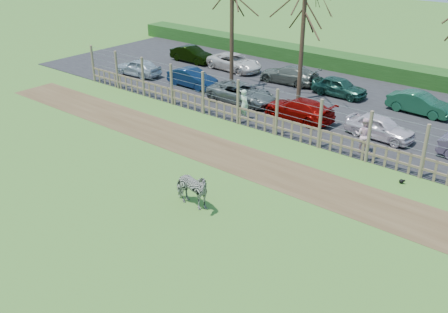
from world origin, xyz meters
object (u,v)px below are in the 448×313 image
Objects in this scene: car_1 at (192,78)px; car_4 at (380,127)px; zebra at (191,189)px; car_2 at (241,93)px; car_7 at (192,54)px; crow at (402,181)px; car_0 at (138,67)px; car_11 at (420,103)px; visitor_b at (364,135)px; car_8 at (234,62)px; car_9 at (289,75)px; tree_mid at (304,20)px; car_10 at (339,87)px; tree_left at (232,1)px; visitor_a at (244,104)px; car_3 at (299,109)px.

car_1 is 13.17m from car_4.
car_2 is (-5.81, 10.83, -0.13)m from zebra.
crow is at bearing -113.68° from car_7.
car_11 is at bearing 99.78° from car_0.
visitor_b is 0.47× the size of car_7.
car_8 is (-16.23, 9.20, 0.54)m from crow.
car_7 is at bearing 77.48° from car_4.
car_9 is at bearing 63.12° from car_4.
tree_mid reaches higher than car_8.
car_4 and car_10 have the same top height.
car_0 is at bearing 93.98° from car_4.
car_1 is at bearing -151.96° from tree_left.
tree_mid reaches higher than visitor_b.
car_2 and car_9 have the same top height.
visitor_a is at bearing -97.14° from tree_mid.
car_3 is 1.14× the size of car_11.
car_7 is at bearing 156.15° from crow.
car_4 is at bearing -91.87° from car_2.
car_2 is at bearing -25.11° from visitor_b.
car_2 is at bearing -131.41° from tree_mid.
car_0 is 0.82× the size of car_8.
car_4 is at bearing 98.77° from car_3.
zebra is 0.44× the size of car_3.
visitor_b reaches higher than car_4.
car_7 is at bearing -19.30° from visitor_a.
zebra is at bearing -57.70° from tree_left.
crow is (13.59, -5.50, -5.51)m from tree_left.
tree_mid reaches higher than crow.
crow is 0.07× the size of car_11.
car_0 is at bearing 4.45° from visitor_a.
car_2 and car_8 have the same top height.
visitor_a is at bearing 9.08° from car_9.
visitor_a is 10.15m from car_11.
car_3 is 1.14× the size of car_7.
car_9 is at bearing 86.60° from car_10.
zebra reaches higher than car_4.
car_1 is (-2.33, -1.24, -4.98)m from tree_left.
car_9 and car_11 have the same top height.
car_11 is (0.25, 6.94, -0.26)m from visitor_b.
tree_mid is at bearing -81.95° from visitor_a.
car_3 is 14.02m from car_7.
car_2 and car_7 have the same top height.
visitor_b is at bearing 145.53° from crow.
car_4 is at bearing -101.02° from visitor_b.
zebra is at bearing -154.71° from car_2.
car_2 is 5.22m from car_9.
car_3 is (-1.64, 10.64, -0.13)m from zebra.
tree_left is 2.24× the size of car_4.
tree_left reaches higher than zebra.
visitor_a is (3.90, -3.80, -4.71)m from tree_left.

